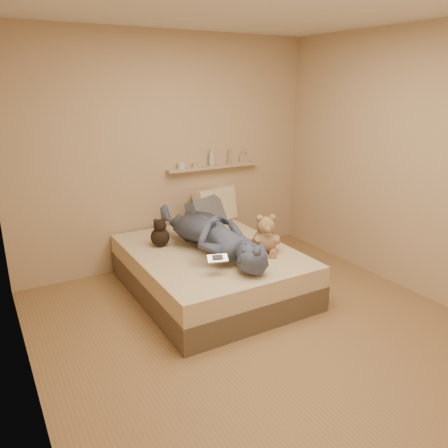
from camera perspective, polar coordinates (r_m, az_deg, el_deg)
room at (r=3.41m, az=5.51°, el=5.10°), size 3.80×3.80×3.80m
bed at (r=4.51m, az=-1.80°, el=-6.04°), size 1.50×1.90×0.45m
game_console at (r=3.79m, az=-0.85°, el=-4.51°), size 0.19×0.12×0.06m
teddy_bear at (r=4.30m, az=5.43°, el=-1.73°), size 0.32×0.33×0.40m
dark_plush at (r=4.52m, az=-8.36°, el=-1.31°), size 0.20×0.20×0.30m
pillow_cream at (r=5.29m, az=-1.14°, el=2.52°), size 0.59×0.34×0.42m
pillow_grey at (r=5.09m, az=-2.32°, el=1.54°), size 0.56×0.45×0.37m
person at (r=4.32m, az=-1.68°, el=-1.12°), size 0.64×1.65×0.39m
wall_shelf at (r=5.27m, az=-1.34°, el=7.48°), size 1.20×0.12×0.03m
shelf_bottles at (r=5.28m, az=-0.86°, el=8.58°), size 0.94×0.09×0.21m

